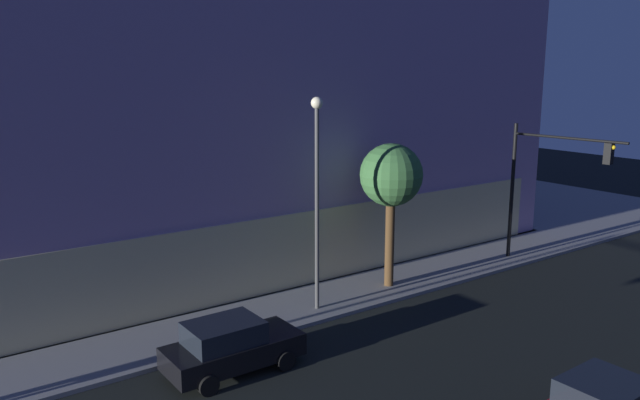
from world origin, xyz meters
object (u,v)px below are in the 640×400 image
at_px(car_black, 231,346).
at_px(street_lamp_sidewalk, 317,179).
at_px(sidewalk_tree, 391,177).
at_px(modern_building, 191,91).
at_px(traffic_light_far_corner, 545,172).

bearing_deg(car_black, street_lamp_sidewalk, 26.03).
height_order(sidewalk_tree, car_black, sidewalk_tree).
relative_size(street_lamp_sidewalk, sidewalk_tree, 1.33).
bearing_deg(modern_building, street_lamp_sidewalk, -97.67).
height_order(modern_building, sidewalk_tree, modern_building).
bearing_deg(street_lamp_sidewalk, sidewalk_tree, 5.27).
bearing_deg(street_lamp_sidewalk, modern_building, 82.33).
distance_m(street_lamp_sidewalk, car_black, 7.06).
bearing_deg(sidewalk_tree, modern_building, 97.27).
xyz_separation_m(modern_building, street_lamp_sidewalk, (-2.09, -15.52, -2.76)).
distance_m(traffic_light_far_corner, car_black, 17.21).
xyz_separation_m(traffic_light_far_corner, street_lamp_sidewalk, (-11.79, 1.55, 0.65)).
bearing_deg(traffic_light_far_corner, street_lamp_sidewalk, 172.52).
xyz_separation_m(modern_building, car_black, (-7.08, -17.96, -7.13)).
relative_size(modern_building, street_lamp_sidewalk, 3.74).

